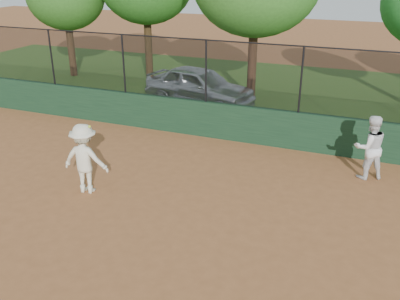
% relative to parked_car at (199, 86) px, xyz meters
% --- Properties ---
extents(ground, '(80.00, 80.00, 0.00)m').
position_rel_parked_car_xyz_m(ground, '(1.98, -9.16, -0.78)').
color(ground, '#995A31').
rests_on(ground, ground).
extents(back_wall, '(26.00, 0.20, 1.20)m').
position_rel_parked_car_xyz_m(back_wall, '(1.98, -3.16, -0.18)').
color(back_wall, '#1B3C22').
rests_on(back_wall, ground).
extents(grass_strip, '(36.00, 12.00, 0.01)m').
position_rel_parked_car_xyz_m(grass_strip, '(1.98, 2.84, -0.78)').
color(grass_strip, '#2B4A17').
rests_on(grass_strip, ground).
extents(parked_car, '(4.86, 2.73, 1.56)m').
position_rel_parked_car_xyz_m(parked_car, '(0.00, 0.00, 0.00)').
color(parked_car, '#B7BCC2').
rests_on(parked_car, ground).
extents(player_second, '(1.06, 0.98, 1.76)m').
position_rel_parked_car_xyz_m(player_second, '(6.62, -4.44, 0.10)').
color(player_second, white).
rests_on(player_second, ground).
extents(player_main, '(1.24, 0.82, 1.90)m').
position_rel_parked_car_xyz_m(player_main, '(0.07, -7.88, 0.12)').
color(player_main, beige).
rests_on(player_main, ground).
extents(fence_assembly, '(26.00, 0.06, 2.00)m').
position_rel_parked_car_xyz_m(fence_assembly, '(1.95, -3.16, 1.46)').
color(fence_assembly, black).
rests_on(fence_assembly, back_wall).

